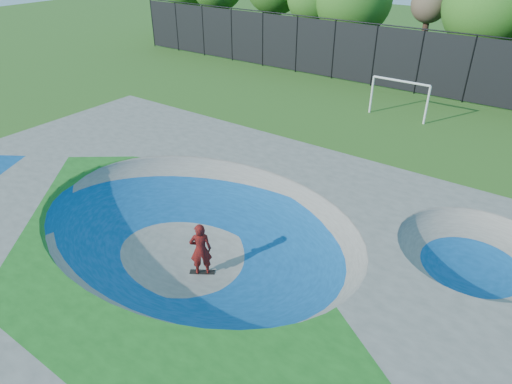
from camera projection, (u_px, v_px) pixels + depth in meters
ground at (198, 257)px, 14.84m from camera, size 120.00×120.00×0.00m
skate_deck at (196, 238)px, 14.46m from camera, size 22.00×14.00×1.50m
skater at (201, 250)px, 13.69m from camera, size 0.78×0.76×1.81m
skateboard at (202, 272)px, 14.13m from camera, size 0.77×0.61×0.05m
soccer_goal at (400, 92)px, 25.06m from camera, size 3.28×0.12×2.17m
fence at (420, 61)px, 28.61m from camera, size 48.09×0.09×4.04m
treeline at (468, 3)px, 30.02m from camera, size 53.44×7.02×8.08m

